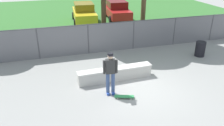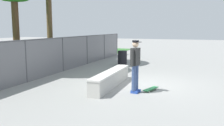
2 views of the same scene
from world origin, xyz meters
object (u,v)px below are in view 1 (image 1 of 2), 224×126
Objects in this scene: concrete_ledge at (115,74)px; skateboarder at (110,72)px; car_red at (117,10)px; car_yellow at (84,13)px; trash_bin at (200,49)px; skateboard at (124,96)px.

skateboarder is at bearing -116.10° from concrete_ledge.
car_red is at bearing 72.14° from concrete_ledge.
concrete_ledge is 1.45m from skateboarder.
car_yellow is (1.04, 12.05, -0.19)m from skateboarder.
car_yellow is at bearing 87.46° from concrete_ledge.
skateboarder reaches higher than car_red.
trash_bin is at bearing -62.05° from car_yellow.
concrete_ledge is at bearing 63.90° from skateboarder.
car_yellow and car_red have the same top height.
car_yellow is at bearing -175.56° from car_red.
concrete_ledge is 4.31× the size of skateboard.
skateboarder is at bearing 133.25° from skateboard.
car_yellow is 5.00× the size of trash_bin.
skateboard is at bearing -46.75° from skateboarder.
concrete_ledge is 5.72m from trash_bin.
car_red is at bearing 71.35° from skateboarder.
skateboard is at bearing -92.68° from car_yellow.
skateboard is 12.56m from car_yellow.
skateboarder is at bearing -157.83° from trash_bin.
trash_bin is (5.07, -9.56, -0.41)m from car_yellow.
trash_bin is at bearing 22.17° from skateboarder.
car_red is 10.00m from trash_bin.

